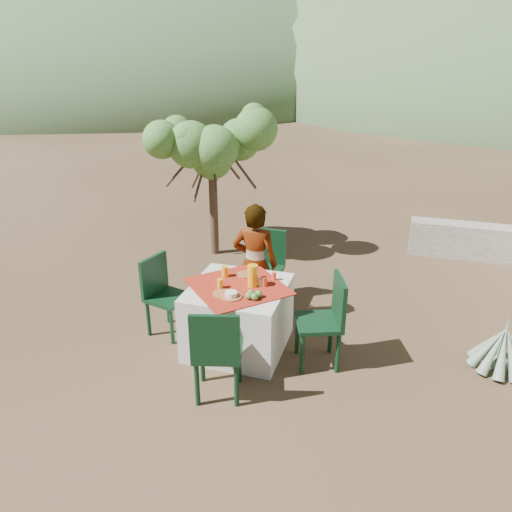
{
  "coord_description": "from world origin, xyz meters",
  "views": [
    {
      "loc": [
        2.09,
        -4.65,
        3.16
      ],
      "look_at": [
        0.6,
        0.3,
        0.96
      ],
      "focal_mm": 35.0,
      "sensor_mm": 36.0,
      "label": 1
    }
  ],
  "objects": [
    {
      "name": "glass_far",
      "position": [
        0.3,
        0.09,
        0.82
      ],
      "size": [
        0.07,
        0.07,
        0.12
      ],
      "primitive_type": "cylinder",
      "color": "#FFA910",
      "rests_on": "table"
    },
    {
      "name": "person",
      "position": [
        0.52,
        0.54,
        0.75
      ],
      "size": [
        0.56,
        0.38,
        1.5
      ],
      "primitive_type": "imported",
      "rotation": [
        0.0,
        0.0,
        3.18
      ],
      "color": "#8C6651",
      "rests_on": "ground"
    },
    {
      "name": "juice_pitcher",
      "position": [
        0.67,
        -0.05,
        0.88
      ],
      "size": [
        0.11,
        0.11,
        0.24
      ],
      "primitive_type": "cylinder",
      "color": "#FFA910",
      "rests_on": "table"
    },
    {
      "name": "stone_wall",
      "position": [
        3.6,
        3.4,
        0.28
      ],
      "size": [
        2.6,
        0.35,
        0.55
      ],
      "primitive_type": "cube",
      "color": "gray",
      "rests_on": "ground"
    },
    {
      "name": "chair_far",
      "position": [
        0.51,
        1.04,
        0.54
      ],
      "size": [
        0.46,
        0.46,
        0.98
      ],
      "rotation": [
        0.0,
        0.0,
        -0.03
      ],
      "color": "black",
      "rests_on": "ground"
    },
    {
      "name": "plate_near",
      "position": [
        0.43,
        -0.33,
        0.77
      ],
      "size": [
        0.21,
        0.21,
        0.01
      ],
      "primitive_type": "cylinder",
      "color": "brown",
      "rests_on": "table"
    },
    {
      "name": "plate_far",
      "position": [
        0.52,
        0.19,
        0.77
      ],
      "size": [
        0.2,
        0.2,
        0.01
      ],
      "primitive_type": "cylinder",
      "color": "brown",
      "rests_on": "table"
    },
    {
      "name": "napkin_holder",
      "position": [
        0.74,
        -0.02,
        0.81
      ],
      "size": [
        0.08,
        0.06,
        0.09
      ],
      "primitive_type": "cube",
      "rotation": [
        0.0,
        0.0,
        -0.39
      ],
      "color": "white",
      "rests_on": "table"
    },
    {
      "name": "jar_left",
      "position": [
        0.79,
        -0.01,
        0.81
      ],
      "size": [
        0.07,
        0.07,
        0.1
      ],
      "primitive_type": "cylinder",
      "color": "#E05727",
      "rests_on": "table"
    },
    {
      "name": "shrub_tree",
      "position": [
        -0.67,
        2.46,
        1.64
      ],
      "size": [
        1.76,
        1.73,
        2.07
      ],
      "color": "#4D3526",
      "rests_on": "ground"
    },
    {
      "name": "hill_near_left",
      "position": [
        -18.0,
        30.0,
        0.0
      ],
      "size": [
        40.0,
        40.0,
        16.0
      ],
      "primitive_type": "ellipsoid",
      "color": "#415831",
      "rests_on": "ground"
    },
    {
      "name": "fruit_cluster",
      "position": [
        0.76,
        -0.32,
        0.8
      ],
      "size": [
        0.16,
        0.15,
        0.08
      ],
      "color": "#4A832F",
      "rests_on": "table"
    },
    {
      "name": "bowl_plate",
      "position": [
        0.53,
        -0.36,
        0.77
      ],
      "size": [
        0.23,
        0.23,
        0.01
      ],
      "primitive_type": "cylinder",
      "color": "brown",
      "rests_on": "table"
    },
    {
      "name": "jar_right",
      "position": [
        0.85,
        0.18,
        0.8
      ],
      "size": [
        0.05,
        0.05,
        0.08
      ],
      "primitive_type": "cylinder",
      "color": "#E05727",
      "rests_on": "table"
    },
    {
      "name": "chair_right",
      "position": [
        1.49,
        -0.12,
        0.55
      ],
      "size": [
        0.59,
        0.59,
        0.99
      ],
      "rotation": [
        0.0,
        0.0,
        5.07
      ],
      "color": "black",
      "rests_on": "ground"
    },
    {
      "name": "white_bowl",
      "position": [
        0.53,
        -0.36,
        0.8
      ],
      "size": [
        0.13,
        0.13,
        0.05
      ],
      "primitive_type": "cylinder",
      "color": "white",
      "rests_on": "bowl_plate"
    },
    {
      "name": "agave",
      "position": [
        3.28,
        0.31,
        0.24
      ],
      "size": [
        0.66,
        0.66,
        0.7
      ],
      "rotation": [
        0.0,
        0.0,
        0.16
      ],
      "color": "gray",
      "rests_on": "ground"
    },
    {
      "name": "chair_near",
      "position": [
        0.62,
        -1.01,
        0.55
      ],
      "size": [
        0.56,
        0.56,
        0.99
      ],
      "rotation": [
        0.0,
        0.0,
        3.4
      ],
      "color": "black",
      "rests_on": "ground"
    },
    {
      "name": "glass_near",
      "position": [
        0.35,
        -0.2,
        0.81
      ],
      "size": [
        0.06,
        0.06,
        0.1
      ],
      "primitive_type": "cylinder",
      "color": "#FFA910",
      "rests_on": "table"
    },
    {
      "name": "hill_far_center",
      "position": [
        -4.0,
        52.0,
        0.0
      ],
      "size": [
        60.0,
        60.0,
        24.0
      ],
      "primitive_type": "ellipsoid",
      "color": "slate",
      "rests_on": "ground"
    },
    {
      "name": "ground",
      "position": [
        0.0,
        0.0,
        0.0
      ],
      "size": [
        160.0,
        160.0,
        0.0
      ],
      "primitive_type": "plane",
      "color": "#312416",
      "rests_on": "ground"
    },
    {
      "name": "chair_left",
      "position": [
        -0.43,
        -0.03,
        0.52
      ],
      "size": [
        0.52,
        0.52,
        0.94
      ],
      "rotation": [
        0.0,
        0.0,
        1.32
      ],
      "color": "black",
      "rests_on": "ground"
    },
    {
      "name": "table",
      "position": [
        0.52,
        -0.1,
        0.38
      ],
      "size": [
        1.3,
        1.3,
        0.76
      ],
      "color": "silver",
      "rests_on": "ground"
    }
  ]
}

